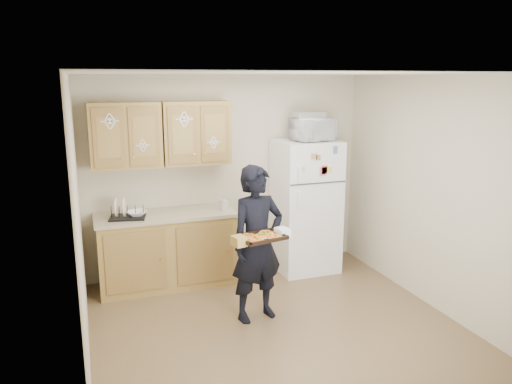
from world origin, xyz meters
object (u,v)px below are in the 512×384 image
baking_tray (261,238)px  microwave (313,129)px  dish_rack (127,211)px  person (257,244)px  refrigerator (305,206)px

baking_tray → microwave: microwave is taller
dish_rack → person: bearing=-43.3°
baking_tray → dish_rack: bearing=116.3°
baking_tray → microwave: bearing=36.9°
refrigerator → dish_rack: bearing=-179.8°
refrigerator → baking_tray: 1.81m
baking_tray → dish_rack: size_ratio=1.08×
person → baking_tray: (-0.06, -0.29, 0.16)m
microwave → dish_rack: (-2.30, 0.04, -0.86)m
person → microwave: (1.12, 1.07, 1.03)m
baking_tray → dish_rack: (-1.12, 1.40, 0.01)m
microwave → dish_rack: size_ratio=1.29×
baking_tray → microwave: 2.00m
refrigerator → baking_tray: bearing=-128.5°
person → dish_rack: person is taller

